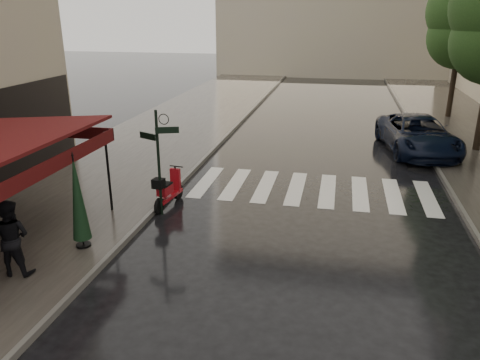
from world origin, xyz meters
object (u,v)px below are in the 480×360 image
at_px(scooter, 168,191).
at_px(parasol_back, 78,198).
at_px(pedestrian_terrace, 11,238).
at_px(parked_car, 418,134).

distance_m(scooter, parasol_back, 3.39).
height_order(pedestrian_terrace, parasol_back, parasol_back).
height_order(parked_car, parasol_back, parasol_back).
relative_size(pedestrian_terrace, parasol_back, 0.73).
bearing_deg(scooter, pedestrian_terrace, -104.72).
bearing_deg(scooter, parasol_back, -101.74).
height_order(scooter, parasol_back, parasol_back).
height_order(pedestrian_terrace, scooter, pedestrian_terrace).
bearing_deg(pedestrian_terrace, parked_car, -135.89).
xyz_separation_m(scooter, parked_car, (8.21, 7.92, 0.24)).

